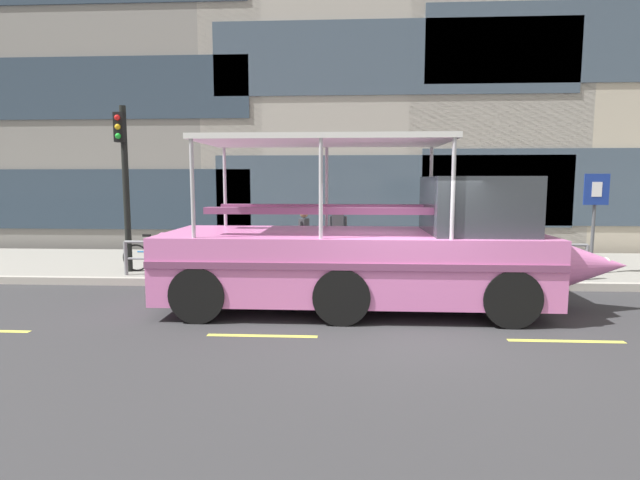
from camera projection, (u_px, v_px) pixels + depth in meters
The scene contains 13 objects.
ground_plane at pixel (407, 326), 8.64m from camera, with size 120.00×120.00×0.00m, color #333335.
sidewalk at pixel (384, 266), 14.18m from camera, with size 32.00×4.80×0.18m, color gray.
curb_edge at pixel (391, 284), 11.71m from camera, with size 32.00×0.18×0.18m, color #B2ADA3.
lane_centreline at pixel (411, 338), 7.97m from camera, with size 25.80×0.12×0.01m.
office_tower_right at pixel (541, 12), 19.84m from camera, with size 11.19×8.79×18.29m.
curb_guardrail at pixel (350, 253), 12.02m from camera, with size 11.15×0.09×0.86m.
traffic_light_pole at pixel (124, 172), 12.56m from camera, with size 0.24×0.46×4.17m.
parking_sign at pixel (595, 206), 12.32m from camera, with size 0.60×0.12×2.49m.
leaned_bicycle at pixel (156, 257), 12.84m from camera, with size 1.74×0.46×0.96m.
duck_tour_boat at pixel (378, 252), 9.78m from camera, with size 9.04×2.69×3.31m.
pedestrian_near_bow at pixel (495, 233), 13.16m from camera, with size 0.32×0.36×1.57m.
pedestrian_mid_left at pixel (338, 229), 13.51m from camera, with size 0.49×0.23×1.68m.
pedestrian_mid_right at pixel (304, 233), 13.07m from camera, with size 0.27×0.43×1.58m.
Camera 1 is at (-1.02, -8.47, 2.50)m, focal length 28.15 mm.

